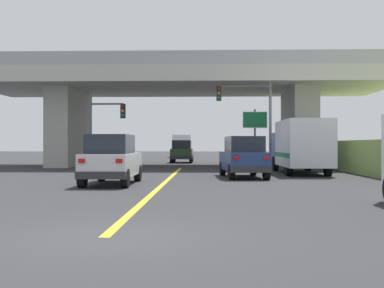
% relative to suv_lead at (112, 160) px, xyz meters
% --- Properties ---
extents(ground, '(160.00, 160.00, 0.00)m').
position_rel_suv_lead_xyz_m(ground, '(2.07, 16.28, -1.01)').
color(ground, '#2B2B2D').
extents(overpass_bridge, '(30.20, 10.19, 7.70)m').
position_rel_suv_lead_xyz_m(overpass_bridge, '(2.07, 16.28, 4.39)').
color(overpass_bridge, '#B7B5AD').
rests_on(overpass_bridge, ground).
extents(lane_divider_stripe, '(0.20, 24.48, 0.01)m').
position_rel_suv_lead_xyz_m(lane_divider_stripe, '(2.07, 1.32, -1.01)').
color(lane_divider_stripe, yellow).
rests_on(lane_divider_stripe, ground).
extents(suv_lead, '(1.88, 4.39, 2.02)m').
position_rel_suv_lead_xyz_m(suv_lead, '(0.00, 0.00, 0.00)').
color(suv_lead, silver).
rests_on(suv_lead, ground).
extents(suv_crossing, '(2.27, 4.46, 2.02)m').
position_rel_suv_lead_xyz_m(suv_crossing, '(5.66, 4.19, -0.00)').
color(suv_crossing, navy).
rests_on(suv_crossing, ground).
extents(box_truck, '(2.33, 7.01, 2.94)m').
position_rel_suv_lead_xyz_m(box_truck, '(9.10, 7.45, 0.55)').
color(box_truck, navy).
rests_on(box_truck, ground).
extents(sedan_oncoming, '(1.94, 4.30, 2.02)m').
position_rel_suv_lead_xyz_m(sedan_oncoming, '(1.63, 23.68, 0.00)').
color(sedan_oncoming, '#2D4C33').
rests_on(sedan_oncoming, ground).
extents(traffic_signal_nearside, '(3.61, 0.36, 6.13)m').
position_rel_suv_lead_xyz_m(traffic_signal_nearside, '(6.87, 11.93, 2.92)').
color(traffic_signal_nearside, slate).
rests_on(traffic_signal_nearside, ground).
extents(traffic_signal_farside, '(2.43, 0.36, 5.23)m').
position_rel_suv_lead_xyz_m(traffic_signal_farside, '(-3.09, 12.19, 2.18)').
color(traffic_signal_farside, '#56595E').
rests_on(traffic_signal_farside, ground).
extents(highway_sign, '(1.66, 0.17, 4.02)m').
position_rel_suv_lead_xyz_m(highway_sign, '(7.12, 12.94, 1.93)').
color(highway_sign, '#56595E').
rests_on(highway_sign, ground).
extents(semi_truck_distant, '(2.33, 6.84, 2.89)m').
position_rel_suv_lead_xyz_m(semi_truck_distant, '(0.69, 43.70, 0.53)').
color(semi_truck_distant, navy).
rests_on(semi_truck_distant, ground).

